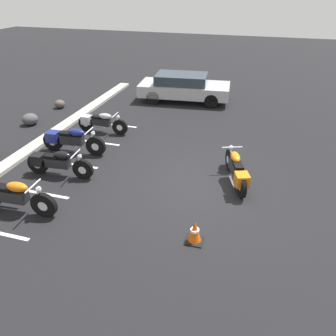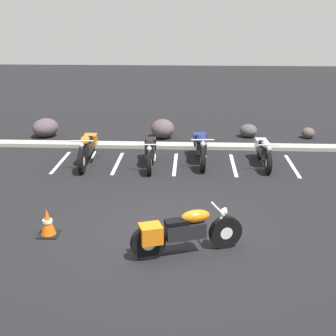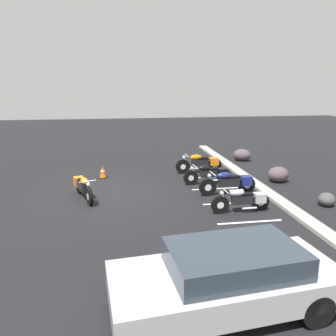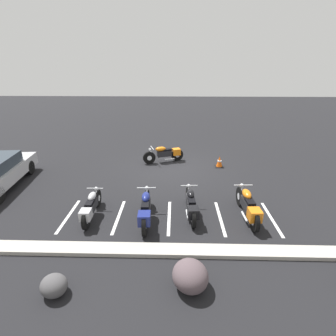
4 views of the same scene
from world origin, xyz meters
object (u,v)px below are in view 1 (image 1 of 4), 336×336
at_px(car_silver, 184,87).
at_px(landscape_rock_2, 30,119).
at_px(traffic_cone, 195,232).
at_px(parked_bike_2, 70,140).
at_px(parked_bike_1, 56,163).
at_px(parked_bike_3, 100,122).
at_px(parked_bike_0, 10,195).
at_px(landscape_rock_3, 60,104).
at_px(motorcycle_orange_featured, 236,170).

bearing_deg(car_silver, landscape_rock_2, -143.43).
distance_m(landscape_rock_2, traffic_cone, 9.33).
bearing_deg(parked_bike_2, parked_bike_1, -77.63).
relative_size(parked_bike_1, parked_bike_3, 1.04).
bearing_deg(parked_bike_0, parked_bike_2, 92.39).
height_order(parked_bike_0, parked_bike_2, parked_bike_0).
bearing_deg(car_silver, traffic_cone, -80.05).
height_order(parked_bike_1, parked_bike_2, parked_bike_2).
xyz_separation_m(parked_bike_1, landscape_rock_3, (5.34, 3.29, -0.25)).
bearing_deg(parked_bike_2, car_silver, 67.53).
bearing_deg(landscape_rock_3, parked_bike_0, -156.15).
distance_m(parked_bike_2, traffic_cone, 5.92).
bearing_deg(traffic_cone, parked_bike_0, 92.40).
relative_size(motorcycle_orange_featured, car_silver, 0.47).
xyz_separation_m(parked_bike_0, landscape_rock_2, (5.10, 3.23, -0.24)).
relative_size(parked_bike_0, parked_bike_1, 1.08).
xyz_separation_m(parked_bike_2, landscape_rock_2, (1.75, 2.94, -0.24)).
relative_size(parked_bike_3, landscape_rock_3, 4.38).
distance_m(motorcycle_orange_featured, parked_bike_2, 5.64).
distance_m(parked_bike_1, parked_bike_2, 1.54).
bearing_deg(parked_bike_3, landscape_rock_3, 145.74).
xyz_separation_m(parked_bike_3, car_silver, (4.66, -2.16, 0.25)).
height_order(landscape_rock_3, traffic_cone, traffic_cone).
xyz_separation_m(parked_bike_2, car_silver, (6.50, -2.35, 0.20)).
relative_size(parked_bike_2, landscape_rock_3, 4.93).
height_order(parked_bike_0, parked_bike_1, parked_bike_0).
height_order(parked_bike_0, landscape_rock_2, parked_bike_0).
bearing_deg(traffic_cone, motorcycle_orange_featured, -12.95).
xyz_separation_m(parked_bike_1, parked_bike_3, (3.32, 0.21, -0.02)).
height_order(parked_bike_2, parked_bike_3, parked_bike_2).
xyz_separation_m(parked_bike_0, landscape_rock_3, (7.21, 3.19, -0.29)).
xyz_separation_m(parked_bike_1, landscape_rock_2, (3.23, 3.33, -0.21)).
xyz_separation_m(landscape_rock_2, traffic_cone, (-4.91, -7.93, 0.03)).
bearing_deg(landscape_rock_3, car_silver, -63.27).
bearing_deg(parked_bike_1, car_silver, 72.72).
bearing_deg(parked_bike_2, traffic_cone, -34.91).
relative_size(parked_bike_0, car_silver, 0.52).
distance_m(parked_bike_0, parked_bike_1, 1.88).
relative_size(motorcycle_orange_featured, parked_bike_2, 0.91).
bearing_deg(parked_bike_2, parked_bike_3, 81.59).
relative_size(motorcycle_orange_featured, parked_bike_3, 1.03).
bearing_deg(landscape_rock_2, motorcycle_orange_featured, -104.31).
relative_size(parked_bike_1, landscape_rock_3, 4.58).
bearing_deg(traffic_cone, parked_bike_2, 57.68).
relative_size(landscape_rock_2, landscape_rock_3, 1.37).
relative_size(parked_bike_3, traffic_cone, 3.60).
relative_size(car_silver, landscape_rock_3, 9.59).
height_order(parked_bike_3, car_silver, car_silver).
height_order(parked_bike_2, traffic_cone, parked_bike_2).
bearing_deg(traffic_cone, parked_bike_3, 43.89).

